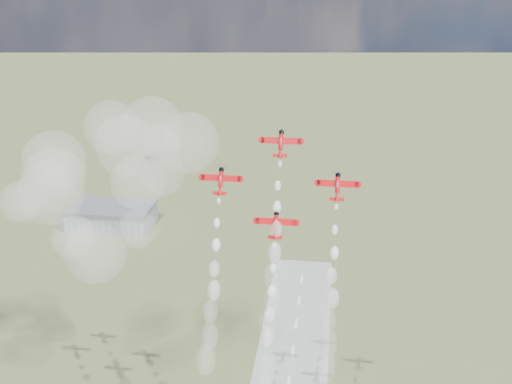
{
  "coord_description": "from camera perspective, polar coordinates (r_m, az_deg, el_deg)",
  "views": [
    {
      "loc": [
        12.55,
        -139.93,
        157.22
      ],
      "look_at": [
        -7.35,
        7.79,
        97.18
      ],
      "focal_mm": 42.0,
      "sensor_mm": 36.0,
      "label": 1
    }
  ],
  "objects": [
    {
      "name": "drifted_smoke_cloud",
      "position": [
        193.17,
        -14.56,
        1.44
      ],
      "size": [
        70.81,
        40.1,
        57.3
      ],
      "color": "white",
      "rests_on": "ground"
    },
    {
      "name": "plane_slot",
      "position": [
        157.85,
        1.9,
        -3.1
      ],
      "size": [
        10.59,
        5.56,
        6.92
      ],
      "rotation": [
        1.07,
        0.0,
        0.0
      ],
      "color": "red",
      "rests_on": "ground"
    },
    {
      "name": "smoke_trail_left",
      "position": [
        160.91,
        -4.44,
        -12.7
      ],
      "size": [
        5.27,
        22.86,
        39.72
      ],
      "color": "white",
      "rests_on": "plane_left"
    },
    {
      "name": "hangar",
      "position": [
        377.68,
        -13.58,
        -2.23
      ],
      "size": [
        50.0,
        28.0,
        13.0
      ],
      "color": "gray",
      "rests_on": "ground"
    },
    {
      "name": "smoke_trail_slot",
      "position": [
        159.92,
        1.01,
        -16.99
      ],
      "size": [
        5.27,
        23.36,
        39.06
      ],
      "color": "white",
      "rests_on": "plane_slot"
    },
    {
      "name": "smoke_trail_right",
      "position": [
        157.79,
        6.94,
        -13.37
      ],
      "size": [
        5.24,
        23.11,
        39.09
      ],
      "color": "white",
      "rests_on": "plane_right"
    },
    {
      "name": "plane_left",
      "position": [
        161.04,
        -3.39,
        1.09
      ],
      "size": [
        10.59,
        5.56,
        6.92
      ],
      "rotation": [
        1.07,
        0.0,
        0.0
      ],
      "color": "red",
      "rests_on": "ground"
    },
    {
      "name": "plane_lead",
      "position": [
        160.73,
        2.37,
        4.68
      ],
      "size": [
        10.59,
        5.56,
        6.92
      ],
      "rotation": [
        1.07,
        0.0,
        0.0
      ],
      "color": "red",
      "rests_on": "ground"
    },
    {
      "name": "smoke_trail_lead",
      "position": [
        157.72,
        1.5,
        -9.23
      ],
      "size": [
        5.49,
        22.7,
        39.72
      ],
      "color": "white",
      "rests_on": "plane_lead"
    },
    {
      "name": "plane_right",
      "position": [
        158.32,
        7.76,
        0.54
      ],
      "size": [
        10.59,
        5.56,
        6.92
      ],
      "rotation": [
        1.07,
        0.0,
        0.0
      ],
      "color": "red",
      "rests_on": "ground"
    }
  ]
}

